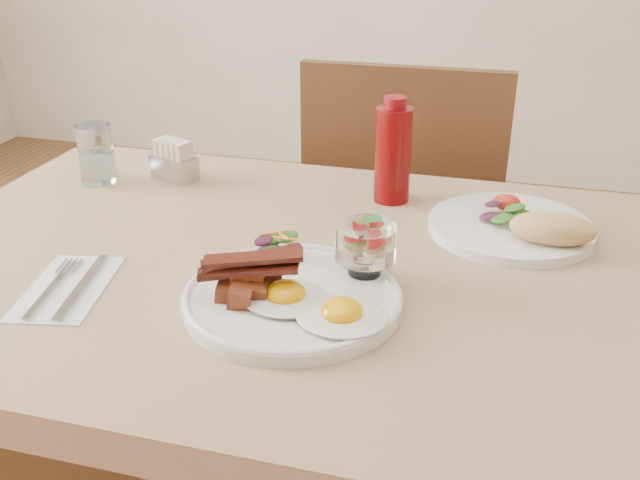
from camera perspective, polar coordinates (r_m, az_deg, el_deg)
table at (r=1.02m, az=1.22°, el=-7.58°), size 1.33×0.88×0.75m
chair_far at (r=1.66m, az=6.81°, el=0.59°), size 0.42×0.42×0.93m
main_plate at (r=0.91m, az=-2.22°, el=-4.72°), size 0.28×0.28×0.02m
fried_eggs at (r=0.86m, az=-0.58°, el=-5.23°), size 0.21×0.15×0.03m
bacon_potato_pile at (r=0.89m, az=-5.76°, el=-3.01°), size 0.14×0.09×0.06m
side_salad at (r=0.99m, az=-3.28°, el=-0.69°), size 0.07×0.07×0.04m
fruit_cup at (r=0.94m, az=3.66°, el=-0.19°), size 0.08×0.08×0.08m
second_plate at (r=1.13m, az=15.73°, el=1.08°), size 0.25×0.25×0.06m
ketchup_bottle at (r=1.21m, az=5.87°, el=6.93°), size 0.07×0.07×0.18m
hot_sauce_bottle at (r=1.22m, az=5.99°, el=6.25°), size 0.04×0.04×0.14m
sugar_caddy at (r=1.34m, az=-11.59°, el=6.08°), size 0.09×0.07×0.07m
water_glass at (r=1.36m, az=-17.44°, el=6.32°), size 0.06×0.06×0.11m
napkin_cutlery at (r=1.01m, az=-19.50°, el=-3.60°), size 0.14×0.20×0.01m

